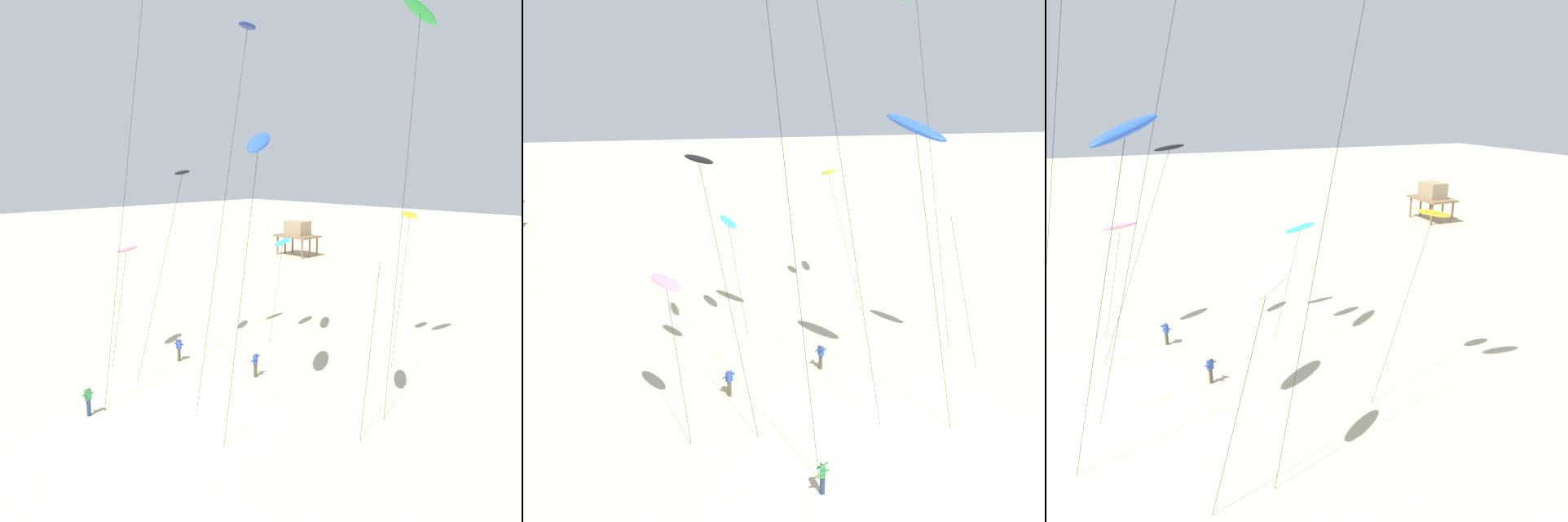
{
  "view_description": "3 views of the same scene",
  "coord_description": "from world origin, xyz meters",
  "views": [
    {
      "loc": [
        21.32,
        -13.77,
        12.89
      ],
      "look_at": [
        -2.17,
        9.17,
        6.86
      ],
      "focal_mm": 35.56,
      "sensor_mm": 36.0,
      "label": 1
    },
    {
      "loc": [
        -7.94,
        -20.04,
        16.34
      ],
      "look_at": [
        -1.56,
        13.28,
        4.68
      ],
      "focal_mm": 37.32,
      "sensor_mm": 36.0,
      "label": 2
    },
    {
      "loc": [
        22.64,
        3.64,
        15.03
      ],
      "look_at": [
        -0.91,
        13.13,
        6.42
      ],
      "focal_mm": 32.14,
      "sensor_mm": 36.0,
      "label": 3
    }
  ],
  "objects": [
    {
      "name": "kite_flyer_furthest",
      "position": [
        -6.07,
        5.3,
        0.89
      ],
      "size": [
        0.72,
        0.71,
        1.67
      ],
      "color": "#4C4738",
      "rests_on": "ground"
    },
    {
      "name": "kite_cyan",
      "position": [
        -5.08,
        14.31,
        7.22
      ],
      "size": [
        1.53,
        3.49,
        7.56
      ],
      "color": "#33BFE0",
      "rests_on": "ground"
    },
    {
      "name": "kite_pink",
      "position": [
        -8.91,
        3.33,
        7.47
      ],
      "size": [
        1.92,
        3.08,
        7.69
      ],
      "color": "pink",
      "rests_on": "ground"
    },
    {
      "name": "stilt_house",
      "position": [
        -28.38,
        42.2,
        3.63
      ],
      "size": [
        5.98,
        4.1,
        5.09
      ],
      "color": "#846647",
      "rests_on": "ground"
    },
    {
      "name": "kite_black",
      "position": [
        -7.02,
        6.62,
        12.35
      ],
      "size": [
        2.87,
        6.3,
        12.71
      ],
      "color": "black",
      "rests_on": "ground"
    },
    {
      "name": "kite_yellow",
      "position": [
        2.88,
        18.78,
        9.47
      ],
      "size": [
        2.13,
        5.42,
        10.07
      ],
      "color": "yellow",
      "rests_on": "ground"
    },
    {
      "name": "kite_blue",
      "position": [
        2.91,
        4.06,
        14.01
      ],
      "size": [
        2.79,
        5.27,
        14.79
      ],
      "color": "blue",
      "rests_on": "ground"
    },
    {
      "name": "kite_flyer_middle",
      "position": [
        -0.56,
        7.13,
        0.89
      ],
      "size": [
        0.69,
        0.7,
        1.67
      ],
      "color": "#4C4738",
      "rests_on": "ground"
    },
    {
      "name": "ground_plane",
      "position": [
        0.0,
        0.0,
        0.0
      ],
      "size": [
        260.0,
        260.0,
        0.0
      ],
      "primitive_type": "plane",
      "color": "beige"
    },
    {
      "name": "kite_white",
      "position": [
        7.37,
        8.24,
        8.74
      ],
      "size": [
        2.16,
        4.18,
        9.35
      ],
      "color": "white",
      "rests_on": "ground"
    }
  ]
}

